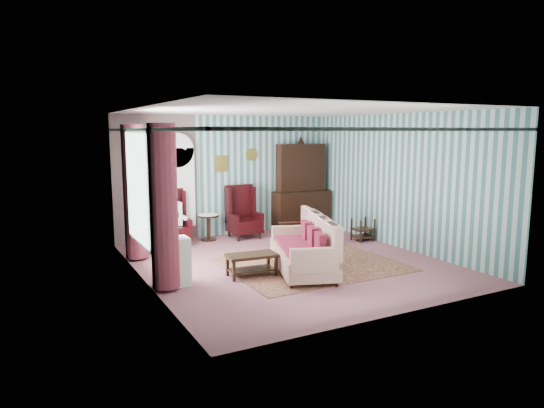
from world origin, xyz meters
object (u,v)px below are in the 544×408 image
nest_table (363,229)px  coffee_table (252,265)px  wingback_right (244,212)px  seated_woman (172,220)px  plant_stand (172,262)px  round_side_table (208,228)px  wingback_left (172,218)px  sofa (303,247)px  dresser_hutch (302,184)px  bookcase (177,193)px  floral_armchair (295,224)px

nest_table → coffee_table: nest_table is taller
wingback_right → seated_woman: 1.75m
coffee_table → plant_stand: bearing=175.1°
wingback_right → round_side_table: bearing=170.0°
wingback_left → sofa: bearing=-64.1°
dresser_hutch → bookcase: bearing=177.9°
bookcase → nest_table: size_ratio=4.15×
wingback_left → dresser_hutch: bearing=4.4°
sofa → floral_armchair: size_ratio=1.89×
wingback_left → seated_woman: size_ratio=1.06×
plant_stand → sofa: (2.30, -0.34, 0.07)m
nest_table → coffee_table: bearing=-159.3°
wingback_left → plant_stand: bearing=-106.2°
bookcase → coffee_table: size_ratio=2.54×
round_side_table → plant_stand: (-1.70, -2.90, 0.10)m
nest_table → floral_armchair: size_ratio=0.51×
floral_armchair → seated_woman: bearing=74.2°
plant_stand → round_side_table: bearing=59.6°
round_side_table → sofa: sofa is taller
nest_table → plant_stand: size_ratio=0.68×
wingback_left → coffee_table: 2.96m
round_side_table → coffee_table: size_ratio=0.68×
wingback_left → coffee_table: size_ratio=1.42×
seated_woman → wingback_right: bearing=0.0°
bookcase → sofa: (1.25, -3.48, -0.65)m
seated_woman → round_side_table: (0.90, 0.15, -0.29)m
sofa → seated_woman: bearing=44.9°
nest_table → plant_stand: plant_stand is taller
bookcase → floral_armchair: size_ratio=2.11×
round_side_table → floral_armchair: 2.13m
wingback_right → nest_table: 2.81m
dresser_hutch → sofa: size_ratio=1.17×
bookcase → dresser_hutch: (3.25, -0.12, 0.06)m
wingback_left → seated_woman: (0.00, 0.00, -0.04)m
nest_table → sofa: sofa is taller
sofa → coffee_table: (-0.91, 0.22, -0.27)m
wingback_left → sofa: wingback_left is taller
wingback_right → plant_stand: wingback_right is taller
dresser_hutch → sofa: dresser_hutch is taller
plant_stand → sofa: size_ratio=0.40×
wingback_right → floral_armchair: wingback_right is taller
floral_armchair → coffee_table: (-1.72, -1.43, -0.33)m
dresser_hutch → nest_table: size_ratio=4.37×
plant_stand → floral_armchair: size_ratio=0.75×
round_side_table → coffee_table: round_side_table is taller
bookcase → wingback_left: (-0.25, -0.39, -0.50)m
bookcase → nest_table: 4.37m
plant_stand → nest_table: bearing=13.8°
dresser_hutch → wingback_left: bearing=-175.6°
wingback_left → floral_armchair: wingback_left is taller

